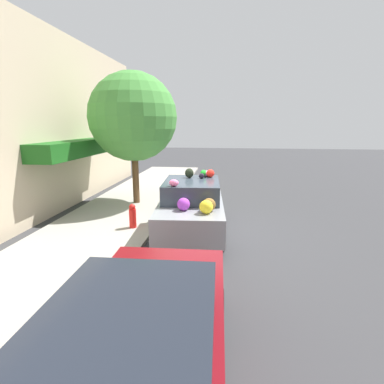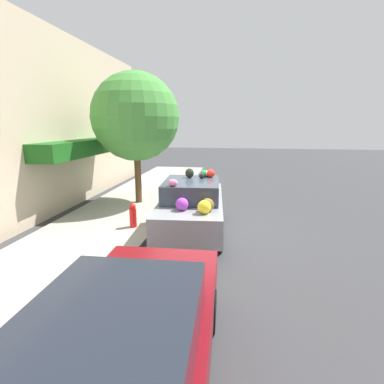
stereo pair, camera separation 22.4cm
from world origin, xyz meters
TOP-DOWN VIEW (x-y plane):
  - ground_plane at (0.00, 0.00)m, footprint 60.00×60.00m
  - sidewalk_curb at (0.00, 2.70)m, footprint 24.00×3.20m
  - building_facade at (0.11, 4.91)m, footprint 18.00×1.20m
  - street_tree at (2.58, 2.47)m, footprint 3.15×3.15m
  - fire_hydrant at (-0.16, 1.72)m, footprint 0.20×0.20m
  - art_car at (-0.02, 0.03)m, footprint 4.24×1.96m
  - parked_car_plain at (-5.62, -0.08)m, footprint 4.65×1.95m

SIDE VIEW (x-z plane):
  - ground_plane at x=0.00m, z-range 0.00..0.00m
  - sidewalk_curb at x=0.00m, z-range 0.00..0.10m
  - fire_hydrant at x=-0.16m, z-range 0.10..0.80m
  - parked_car_plain at x=-5.62m, z-range 0.03..1.41m
  - art_car at x=-0.02m, z-range -0.09..1.69m
  - building_facade at x=0.11m, z-range -0.05..6.04m
  - street_tree at x=2.58m, z-range 0.88..5.61m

